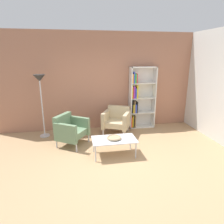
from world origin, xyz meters
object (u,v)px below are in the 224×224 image
Objects in this scene: decorative_bowl at (114,138)px; floor_lamp_torchiere at (40,86)px; armchair_near_window at (70,129)px; coffee_table_low at (114,140)px; bookshelf_tall at (139,99)px; armchair_corner_red at (117,120)px.

decorative_bowl is 2.48m from floor_lamp_torchiere.
armchair_near_window is at bearing 142.28° from decorative_bowl.
bookshelf_tall is at bearing 56.63° from coffee_table_low.
floor_lamp_torchiere reaches higher than decorative_bowl.
floor_lamp_torchiere is (-2.87, -0.26, 0.52)m from bookshelf_tall.
coffee_table_low is at bearing -77.46° from armchair_corner_red.
coffee_table_low is 3.12× the size of decorative_bowl.
coffee_table_low is 1.25m from armchair_near_window.
coffee_table_low is 1.06× the size of armchair_near_window.
bookshelf_tall is 1.09× the size of floor_lamp_torchiere.
bookshelf_tall reaches higher than floor_lamp_torchiere.
armchair_near_window reaches higher than coffee_table_low.
armchair_corner_red and armchair_near_window have the same top height.
decorative_bowl is at bearing -94.75° from armchair_near_window.
floor_lamp_torchiere is at bearing 140.05° from coffee_table_low.
bookshelf_tall reaches higher than armchair_near_window.
decorative_bowl is at bearing -77.46° from armchair_corner_red.
floor_lamp_torchiere is (-0.75, 0.69, 1.03)m from armchair_near_window.
floor_lamp_torchiere reaches higher than armchair_corner_red.
coffee_table_low is 2.51m from floor_lamp_torchiere.
decorative_bowl is at bearing -39.95° from floor_lamp_torchiere.
armchair_near_window is 0.54× the size of floor_lamp_torchiere.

